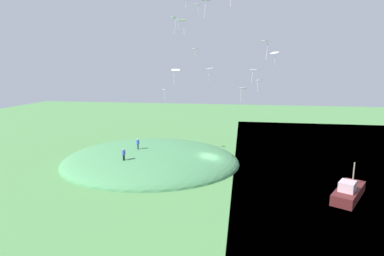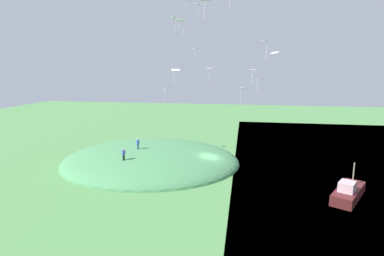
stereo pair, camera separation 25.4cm
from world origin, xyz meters
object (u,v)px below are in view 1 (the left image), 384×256
Objects in this scene: person_with_child at (124,153)px; mooring_post at (233,158)px; kite_1 at (275,53)px; kite_13 at (165,90)px; kite_2 at (174,19)px; kite_11 at (254,70)px; kite_8 at (243,90)px; kite_0 at (197,5)px; kite_7 at (182,21)px; kite_4 at (265,43)px; boat_on_lake at (348,192)px; kite_5 at (195,49)px; kite_15 at (210,69)px; kite_3 at (177,19)px; kite_12 at (175,71)px; person_watching_kites at (138,143)px; kite_10 at (259,81)px; kite_6 at (187,0)px; kite_14 at (206,0)px.

person_with_child is 16.24m from mooring_post.
kite_1 reaches higher than kite_13.
kite_11 is at bearing 162.43° from kite_2.
kite_1 is 0.87× the size of kite_8.
kite_0 is at bearing -22.57° from kite_1.
kite_7 reaches higher than kite_13.
kite_4 is at bearing 157.46° from kite_2.
boat_on_lake is 17.15m from mooring_post.
kite_5 reaches higher than mooring_post.
kite_13 is (12.35, -7.64, -0.76)m from kite_8.
kite_4 is at bearing 139.08° from kite_15.
kite_15 is (-5.83, 6.42, -7.47)m from kite_3.
kite_12 is 1.19× the size of kite_15.
mooring_post is (-6.00, -8.03, -18.66)m from kite_7.
kite_15 is at bearing 132.23° from kite_3.
boat_on_lake is 3.86× the size of kite_15.
kite_4 is at bearing 23.01° from person_watching_kites.
kite_3 is 1.08× the size of kite_10.
kite_7 is (-1.16, 9.41, -4.29)m from kite_6.
kite_12 is (8.94, -0.08, 2.41)m from kite_8.
kite_2 reaches higher than kite_8.
person_watching_kites is at bearing -13.93° from kite_11.
kite_2 is 6.50m from kite_6.
kite_10 is at bearing 56.04° from kite_1.
kite_1 is 0.76× the size of kite_14.
kite_3 is 1.28× the size of kite_6.
kite_3 is at bearing -47.77° from kite_15.
kite_10 is 16.29m from kite_13.
boat_on_lake is 4.06× the size of kite_3.
kite_13 is (2.06, 0.08, -10.88)m from kite_3.
kite_6 is (1.15, 2.39, 0.26)m from kite_0.
kite_7 is 11.49m from kite_8.
kite_3 reaches higher than person_watching_kites.
kite_15 is at bearing 42.34° from mooring_post.
kite_3 is at bearing 176.71° from person_with_child.
kite_6 reaches higher than kite_13.
kite_14 is at bearing 35.14° from kite_8.
kite_2 is (-6.05, -3.94, 17.15)m from person_with_child.
kite_13 is (3.41, -7.56, -3.17)m from kite_12.
boat_on_lake is at bearing 169.64° from kite_7.
kite_15 is at bearing -164.76° from kite_12.
mooring_post is (2.45, -7.36, -13.03)m from kite_11.
boat_on_lake is at bearing 145.65° from kite_3.
kite_6 is 11.37m from kite_15.
mooring_post is at bearing 143.77° from kite_5.
kite_15 reaches higher than kite_13.
kite_7 is at bearing 115.32° from kite_2.
kite_8 is at bearing 148.26° from kite_13.
kite_15 is (6.77, -5.87, -2.79)m from kite_4.
kite_0 is (18.77, -15.23, 22.49)m from boat_on_lake.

